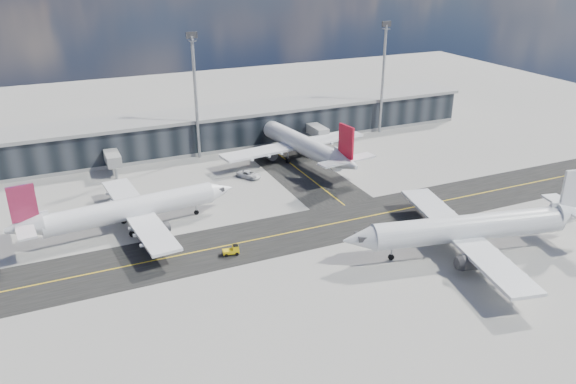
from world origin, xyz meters
The scene contains 9 objects.
ground centered at (0.00, 0.00, 0.00)m, with size 300.00×300.00×0.00m, color gray.
taxiway_lanes centered at (3.91, 10.74, 0.01)m, with size 180.00×63.00×0.03m.
terminal_concourse centered at (0.04, 54.93, 4.09)m, with size 152.00×19.80×8.80m.
floodlight_masts centered at (0.00, 48.00, 15.61)m, with size 102.50×0.70×28.90m.
airliner_af centered at (-21.42, 16.54, 3.84)m, with size 39.27×33.53×11.62m.
airliner_redtail centered at (20.65, 36.81, 4.24)m, with size 37.04×43.29×12.83m.
airliner_near centered at (27.73, -13.80, 4.21)m, with size 42.85×36.78×12.76m.
baggage_tug centered at (-7.90, 0.76, 0.81)m, with size 2.74×1.67×1.62m.
service_van centered at (6.16, 30.96, 0.77)m, with size 2.56×5.55×1.54m, color white.
Camera 1 is at (-31.88, -75.06, 44.95)m, focal length 35.00 mm.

